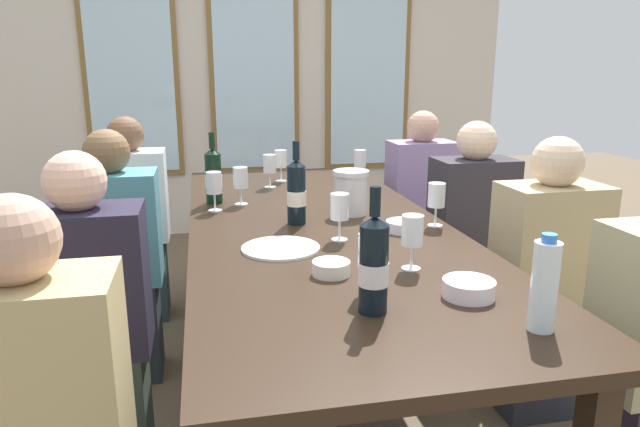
# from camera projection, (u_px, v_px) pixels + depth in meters

# --- Properties ---
(ground_plane) EXTENTS (12.00, 12.00, 0.00)m
(ground_plane) POSITION_uv_depth(u_px,v_px,m) (318.00, 386.00, 2.50)
(ground_plane) COLOR brown
(back_wall_with_windows) EXTENTS (4.22, 0.10, 2.90)m
(back_wall_with_windows) POSITION_uv_depth(u_px,v_px,m) (253.00, 55.00, 4.59)
(back_wall_with_windows) COLOR beige
(back_wall_with_windows) RESTS_ON ground
(dining_table) EXTENTS (1.02, 2.55, 0.74)m
(dining_table) POSITION_uv_depth(u_px,v_px,m) (318.00, 238.00, 2.33)
(dining_table) COLOR black
(dining_table) RESTS_ON ground
(white_plate_0) EXTENTS (0.27, 0.27, 0.01)m
(white_plate_0) POSITION_uv_depth(u_px,v_px,m) (281.00, 248.00, 1.98)
(white_plate_0) COLOR white
(white_plate_0) RESTS_ON dining_table
(metal_pitcher) EXTENTS (0.16, 0.16, 0.19)m
(metal_pitcher) POSITION_uv_depth(u_px,v_px,m) (351.00, 192.00, 2.44)
(metal_pitcher) COLOR silver
(metal_pitcher) RESTS_ON dining_table
(wine_bottle_0) EXTENTS (0.08, 0.08, 0.33)m
(wine_bottle_0) POSITION_uv_depth(u_px,v_px,m) (374.00, 265.00, 1.44)
(wine_bottle_0) COLOR black
(wine_bottle_0) RESTS_ON dining_table
(wine_bottle_1) EXTENTS (0.08, 0.08, 0.33)m
(wine_bottle_1) POSITION_uv_depth(u_px,v_px,m) (213.00, 176.00, 2.63)
(wine_bottle_1) COLOR black
(wine_bottle_1) RESTS_ON dining_table
(wine_bottle_2) EXTENTS (0.08, 0.08, 0.33)m
(wine_bottle_2) POSITION_uv_depth(u_px,v_px,m) (296.00, 192.00, 2.28)
(wine_bottle_2) COLOR black
(wine_bottle_2) RESTS_ON dining_table
(tasting_bowl_0) EXTENTS (0.12, 0.12, 0.04)m
(tasting_bowl_0) POSITION_uv_depth(u_px,v_px,m) (331.00, 268.00, 1.73)
(tasting_bowl_0) COLOR white
(tasting_bowl_0) RESTS_ON dining_table
(tasting_bowl_1) EXTENTS (0.14, 0.14, 0.05)m
(tasting_bowl_1) POSITION_uv_depth(u_px,v_px,m) (469.00, 289.00, 1.56)
(tasting_bowl_1) COLOR white
(tasting_bowl_1) RESTS_ON dining_table
(tasting_bowl_2) EXTENTS (0.13, 0.13, 0.04)m
(tasting_bowl_2) POSITION_uv_depth(u_px,v_px,m) (403.00, 226.00, 2.19)
(tasting_bowl_2) COLOR white
(tasting_bowl_2) RESTS_ON dining_table
(water_bottle) EXTENTS (0.06, 0.06, 0.24)m
(water_bottle) POSITION_uv_depth(u_px,v_px,m) (544.00, 285.00, 1.35)
(water_bottle) COLOR white
(water_bottle) RESTS_ON dining_table
(wine_glass_0) EXTENTS (0.07, 0.07, 0.17)m
(wine_glass_0) POSITION_uv_depth(u_px,v_px,m) (270.00, 165.00, 2.98)
(wine_glass_0) COLOR white
(wine_glass_0) RESTS_ON dining_table
(wine_glass_1) EXTENTS (0.07, 0.07, 0.17)m
(wine_glass_1) POSITION_uv_depth(u_px,v_px,m) (436.00, 197.00, 2.25)
(wine_glass_1) COLOR white
(wine_glass_1) RESTS_ON dining_table
(wine_glass_2) EXTENTS (0.07, 0.07, 0.17)m
(wine_glass_2) POSITION_uv_depth(u_px,v_px,m) (370.00, 252.00, 1.56)
(wine_glass_2) COLOR white
(wine_glass_2) RESTS_ON dining_table
(wine_glass_3) EXTENTS (0.07, 0.07, 0.17)m
(wine_glass_3) POSITION_uv_depth(u_px,v_px,m) (240.00, 179.00, 2.60)
(wine_glass_3) COLOR white
(wine_glass_3) RESTS_ON dining_table
(wine_glass_4) EXTENTS (0.07, 0.07, 0.17)m
(wine_glass_4) POSITION_uv_depth(u_px,v_px,m) (360.00, 160.00, 3.15)
(wine_glass_4) COLOR white
(wine_glass_4) RESTS_ON dining_table
(wine_glass_5) EXTENTS (0.07, 0.07, 0.17)m
(wine_glass_5) POSITION_uv_depth(u_px,v_px,m) (340.00, 209.00, 2.06)
(wine_glass_5) COLOR white
(wine_glass_5) RESTS_ON dining_table
(wine_glass_6) EXTENTS (0.07, 0.07, 0.17)m
(wine_glass_6) POSITION_uv_depth(u_px,v_px,m) (281.00, 160.00, 3.14)
(wine_glass_6) COLOR white
(wine_glass_6) RESTS_ON dining_table
(wine_glass_7) EXTENTS (0.07, 0.07, 0.17)m
(wine_glass_7) POSITION_uv_depth(u_px,v_px,m) (214.00, 185.00, 2.49)
(wine_glass_7) COLOR white
(wine_glass_7) RESTS_ON dining_table
(wine_glass_8) EXTENTS (0.07, 0.07, 0.17)m
(wine_glass_8) POSITION_uv_depth(u_px,v_px,m) (412.00, 233.00, 1.76)
(wine_glass_8) COLOR white
(wine_glass_8) RESTS_ON dining_table
(seated_person_0) EXTENTS (0.38, 0.24, 1.11)m
(seated_person_0) POSITION_uv_depth(u_px,v_px,m) (117.00, 264.00, 2.47)
(seated_person_0) COLOR #21272B
(seated_person_0) RESTS_ON ground
(seated_person_1) EXTENTS (0.38, 0.24, 1.11)m
(seated_person_1) POSITION_uv_depth(u_px,v_px,m) (470.00, 240.00, 2.83)
(seated_person_1) COLOR #372935
(seated_person_1) RESTS_ON ground
(seated_person_4) EXTENTS (0.38, 0.24, 1.11)m
(seated_person_4) POSITION_uv_depth(u_px,v_px,m) (133.00, 225.00, 3.08)
(seated_person_4) COLOR #28383D
(seated_person_4) RESTS_ON ground
(seated_person_5) EXTENTS (0.38, 0.24, 1.11)m
(seated_person_5) POSITION_uv_depth(u_px,v_px,m) (419.00, 208.00, 3.47)
(seated_person_5) COLOR #2F2C31
(seated_person_5) RESTS_ON ground
(seated_person_6) EXTENTS (0.38, 0.24, 1.11)m
(seated_person_6) POSITION_uv_depth(u_px,v_px,m) (91.00, 329.00, 1.86)
(seated_person_6) COLOR #2D3930
(seated_person_6) RESTS_ON ground
(seated_person_7) EXTENTS (0.38, 0.24, 1.11)m
(seated_person_7) POSITION_uv_depth(u_px,v_px,m) (545.00, 286.00, 2.22)
(seated_person_7) COLOR #262934
(seated_person_7) RESTS_ON ground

